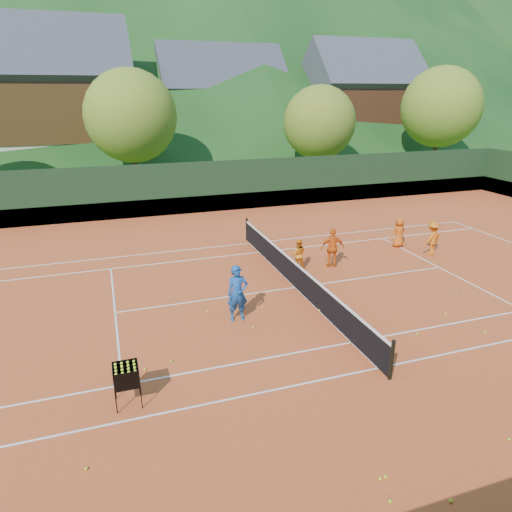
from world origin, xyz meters
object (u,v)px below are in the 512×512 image
object	(u,v)px
student_d	(432,238)
ball_hopper	(126,376)
student_b	(333,248)
student_a	(298,254)
chalet_right	(360,107)
chalet_left	(49,106)
student_c	(399,233)
chalet_mid	(221,110)
tennis_net	(296,275)
coach	(237,293)

from	to	relation	value
student_d	ball_hopper	size ratio (longest dim) A/B	1.53
student_d	student_b	bearing A→B (deg)	-19.87
student_a	chalet_right	world-z (taller)	chalet_right
student_a	chalet_left	world-z (taller)	chalet_left
student_c	chalet_mid	xyz separation A→B (m)	(-0.36, 31.17, 4.29)
student_c	chalet_left	size ratio (longest dim) A/B	0.10
tennis_net	student_a	bearing A→B (deg)	64.32
tennis_net	ball_hopper	distance (m)	7.96
student_a	student_b	size ratio (longest dim) A/B	0.78
student_b	chalet_left	xyz separation A→B (m)	(-12.23, 28.53, 4.80)
chalet_mid	tennis_net	bearing A→B (deg)	-100.01
coach	chalet_right	distance (m)	39.26
student_a	student_d	distance (m)	6.24
chalet_left	chalet_mid	distance (m)	16.51
student_d	chalet_left	distance (m)	33.65
chalet_right	chalet_left	bearing A→B (deg)	-180.00
coach	chalet_right	size ratio (longest dim) A/B	0.15
student_d	chalet_right	xyz separation A→B (m)	(12.96, 28.61, 4.47)
coach	student_a	distance (m)	4.92
tennis_net	ball_hopper	size ratio (longest dim) A/B	12.07
chalet_mid	chalet_right	distance (m)	14.56
coach	chalet_left	bearing A→B (deg)	105.48
tennis_net	student_b	bearing A→B (deg)	33.28
ball_hopper	chalet_left	distance (m)	35.42
chalet_mid	student_c	bearing A→B (deg)	-89.34
student_b	student_c	distance (m)	4.35
student_d	tennis_net	xyz separation A→B (m)	(-7.04, -1.39, -0.27)
student_a	student_d	bearing A→B (deg)	-168.15
student_c	chalet_mid	size ratio (longest dim) A/B	0.11
tennis_net	chalet_left	world-z (taller)	chalet_left
coach	chalet_mid	world-z (taller)	chalet_mid
student_c	tennis_net	xyz separation A→B (m)	(-6.36, -2.83, -0.18)
student_d	chalet_mid	size ratio (longest dim) A/B	0.12
student_b	chalet_left	world-z (taller)	chalet_left
ball_hopper	chalet_mid	xyz separation A→B (m)	(12.28, 38.88, 4.22)
coach	chalet_mid	size ratio (longest dim) A/B	0.14
tennis_net	chalet_mid	world-z (taller)	chalet_mid
chalet_right	student_b	bearing A→B (deg)	-121.91
chalet_right	coach	bearing A→B (deg)	-125.61
student_c	ball_hopper	bearing A→B (deg)	30.64
student_a	tennis_net	bearing A→B (deg)	78.82
student_c	ball_hopper	size ratio (longest dim) A/B	1.37
tennis_net	ball_hopper	world-z (taller)	tennis_net
student_a	student_c	bearing A→B (deg)	-153.83
student_c	chalet_left	bearing A→B (deg)	-59.70
student_c	student_a	bearing A→B (deg)	10.91
student_c	student_d	xyz separation A→B (m)	(0.68, -1.44, 0.08)
student_d	tennis_net	bearing A→B (deg)	-7.82
chalet_mid	ball_hopper	bearing A→B (deg)	-107.53
tennis_net	chalet_left	xyz separation A→B (m)	(-10.00, 30.00, 5.13)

